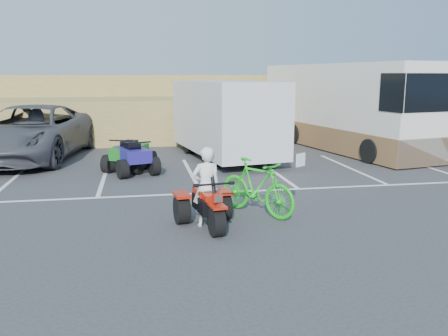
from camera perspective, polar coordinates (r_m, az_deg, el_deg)
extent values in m
plane|color=#333336|center=(10.38, -0.96, -6.26)|extent=(100.00, 100.00, 0.00)
cube|color=white|center=(15.57, -24.16, -1.33)|extent=(0.12, 5.00, 0.01)
cube|color=white|center=(15.14, -14.20, -1.02)|extent=(0.12, 5.00, 0.01)
cube|color=white|center=(15.18, -3.99, -0.67)|extent=(0.12, 5.00, 0.01)
cube|color=white|center=(15.69, 5.86, -0.31)|extent=(0.12, 5.00, 0.01)
cube|color=white|center=(16.63, 14.83, 0.03)|extent=(0.12, 5.00, 0.01)
cube|color=white|center=(17.93, 22.68, 0.32)|extent=(0.12, 5.00, 0.01)
cube|color=white|center=(12.66, -2.70, -3.04)|extent=(28.00, 0.12, 0.01)
cube|color=olive|center=(23.92, -6.39, 6.03)|extent=(40.00, 6.00, 2.00)
cube|color=olive|center=(27.34, -6.94, 8.75)|extent=(40.00, 4.00, 2.20)
imported|color=white|center=(9.79, -2.14, -2.27)|extent=(0.66, 0.48, 1.67)
imported|color=#14BF19|center=(10.66, 3.94, -2.29)|extent=(1.71, 2.06, 1.26)
imported|color=#45464D|center=(19.06, -22.20, 3.98)|extent=(4.38, 7.61, 2.00)
cube|color=silver|center=(17.75, 0.18, 6.27)|extent=(3.46, 6.50, 2.57)
cylinder|color=black|center=(17.90, 0.18, 2.33)|extent=(2.35, 1.09, 0.72)
cube|color=silver|center=(20.90, 14.17, 7.23)|extent=(4.24, 10.01, 3.50)
cube|color=brown|center=(21.02, 14.00, 3.79)|extent=(4.29, 10.02, 0.97)
cube|color=black|center=(17.12, 23.81, 8.28)|extent=(2.20, 0.45, 1.26)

